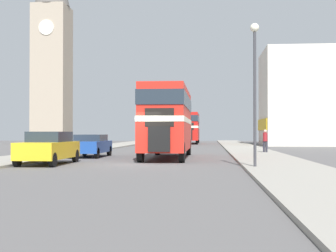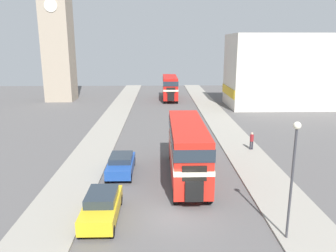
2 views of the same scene
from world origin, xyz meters
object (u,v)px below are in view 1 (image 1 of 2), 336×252
(car_parked_near, at_px, (49,148))
(church_tower, at_px, (52,38))
(double_decker_bus, at_px, (168,117))
(pedestrian_walking, at_px, (265,139))
(bus_distant, at_px, (190,126))
(street_lamp, at_px, (255,73))
(car_parked_mid, at_px, (91,145))

(car_parked_near, height_order, church_tower, church_tower)
(double_decker_bus, relative_size, pedestrian_walking, 6.21)
(bus_distant, relative_size, pedestrian_walking, 6.20)
(car_parked_near, bearing_deg, double_decker_bus, 48.13)
(street_lamp, xyz_separation_m, church_tower, (-23.05, 42.32, 10.35))
(car_parked_mid, bearing_deg, double_decker_bus, -10.53)
(car_parked_near, distance_m, street_lamp, 10.16)
(car_parked_near, relative_size, pedestrian_walking, 2.74)
(car_parked_near, relative_size, street_lamp, 0.74)
(bus_distant, distance_m, car_parked_mid, 34.13)
(double_decker_bus, height_order, street_lamp, street_lamp)
(car_parked_near, distance_m, pedestrian_walking, 16.40)
(car_parked_mid, distance_m, church_tower, 38.74)
(bus_distant, height_order, church_tower, church_tower)
(car_parked_near, xyz_separation_m, church_tower, (-13.65, 40.13, 13.51))
(double_decker_bus, relative_size, car_parked_near, 2.26)
(double_decker_bus, height_order, car_parked_mid, double_decker_bus)
(street_lamp, bearing_deg, church_tower, 118.58)
(car_parked_near, bearing_deg, street_lamp, -13.08)
(car_parked_near, xyz_separation_m, car_parked_mid, (0.30, 6.64, -0.07))
(double_decker_bus, xyz_separation_m, car_parked_near, (-5.15, -5.74, -1.59))
(bus_distant, height_order, street_lamp, street_lamp)
(street_lamp, bearing_deg, double_decker_bus, 118.22)
(double_decker_bus, xyz_separation_m, pedestrian_walking, (6.32, 5.98, -1.37))
(car_parked_mid, xyz_separation_m, church_tower, (-13.95, 33.49, 13.58))
(street_lamp, bearing_deg, bus_distant, 95.91)
(bus_distant, distance_m, car_parked_near, 40.75)
(car_parked_near, height_order, street_lamp, street_lamp)
(bus_distant, bearing_deg, car_parked_near, -97.05)
(bus_distant, bearing_deg, double_decker_bus, -89.75)
(street_lamp, relative_size, church_tower, 0.21)
(bus_distant, bearing_deg, car_parked_mid, -97.92)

